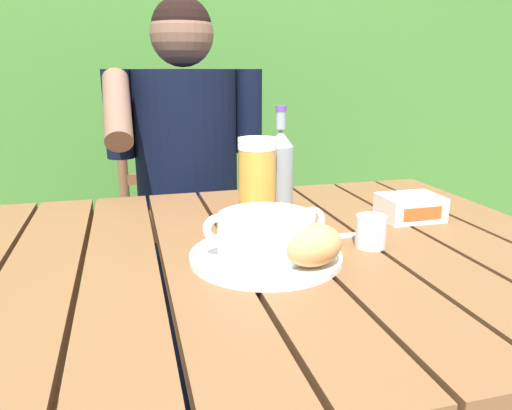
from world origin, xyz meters
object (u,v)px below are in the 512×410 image
object	(u,v)px
table_knife	(321,237)
butter_tub	(410,207)
bread_roll	(314,245)
beer_glass	(257,179)
chair_near_diner	(184,228)
water_glass_small	(371,231)
serving_plate	(266,256)
soup_bowl	(266,233)
person_eating	(188,172)
beer_bottle	(280,169)

from	to	relation	value
table_knife	butter_tub	bearing A→B (deg)	16.73
bread_roll	butter_tub	distance (m)	0.38
bread_roll	beer_glass	bearing A→B (deg)	92.20
chair_near_diner	water_glass_small	world-z (taller)	chair_near_diner
serving_plate	water_glass_small	world-z (taller)	water_glass_small
soup_bowl	water_glass_small	size ratio (longest dim) A/B	3.61
bread_roll	table_knife	bearing A→B (deg)	63.11
serving_plate	butter_tub	size ratio (longest dim) A/B	2.07
table_knife	beer_glass	bearing A→B (deg)	116.70
person_eating	chair_near_diner	bearing A→B (deg)	89.20
bread_roll	water_glass_small	size ratio (longest dim) A/B	2.18
serving_plate	soup_bowl	xyz separation A→B (m)	(0.00, -0.00, 0.04)
beer_glass	water_glass_small	bearing A→B (deg)	-55.72
beer_bottle	water_glass_small	bearing A→B (deg)	-71.67
chair_near_diner	serving_plate	world-z (taller)	chair_near_diner
chair_near_diner	beer_bottle	distance (m)	0.76
chair_near_diner	serving_plate	xyz separation A→B (m)	(0.04, -0.94, 0.25)
beer_bottle	beer_glass	bearing A→B (deg)	-147.23
soup_bowl	beer_bottle	bearing A→B (deg)	67.71
bread_roll	chair_near_diner	bearing A→B (deg)	95.59
person_eating	butter_tub	world-z (taller)	person_eating
person_eating	bread_roll	bearing A→B (deg)	-82.87
water_glass_small	bread_roll	bearing A→B (deg)	-151.49
serving_plate	water_glass_small	bearing A→B (deg)	2.25
beer_bottle	water_glass_small	distance (m)	0.29
beer_bottle	butter_tub	bearing A→B (deg)	-28.10
soup_bowl	water_glass_small	world-z (taller)	soup_bowl
beer_glass	person_eating	bearing A→B (deg)	100.10
water_glass_small	butter_tub	bearing A→B (deg)	39.04
beer_glass	water_glass_small	size ratio (longest dim) A/B	2.95
soup_bowl	butter_tub	distance (m)	0.40
person_eating	soup_bowl	xyz separation A→B (m)	(0.04, -0.74, 0.04)
beer_glass	beer_bottle	distance (m)	0.08
bread_roll	water_glass_small	world-z (taller)	bread_roll
beer_glass	table_knife	xyz separation A→B (m)	(0.08, -0.17, -0.09)
beer_bottle	bread_roll	bearing A→B (deg)	-98.83
beer_glass	table_knife	size ratio (longest dim) A/B	1.10
beer_bottle	soup_bowl	bearing A→B (deg)	-112.29
water_glass_small	beer_bottle	bearing A→B (deg)	108.33
person_eating	water_glass_small	distance (m)	0.77
person_eating	water_glass_small	size ratio (longest dim) A/B	20.88
soup_bowl	chair_near_diner	bearing A→B (deg)	92.34
beer_bottle	butter_tub	size ratio (longest dim) A/B	1.88
serving_plate	table_knife	world-z (taller)	serving_plate
person_eating	bread_roll	xyz separation A→B (m)	(0.10, -0.81, 0.04)
chair_near_diner	beer_glass	xyz separation A→B (m)	(0.09, -0.70, 0.33)
water_glass_small	table_knife	bearing A→B (deg)	139.07
person_eating	butter_tub	bearing A→B (deg)	-55.42
person_eating	beer_bottle	size ratio (longest dim) A/B	5.21
butter_tub	table_knife	size ratio (longest dim) A/B	0.79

